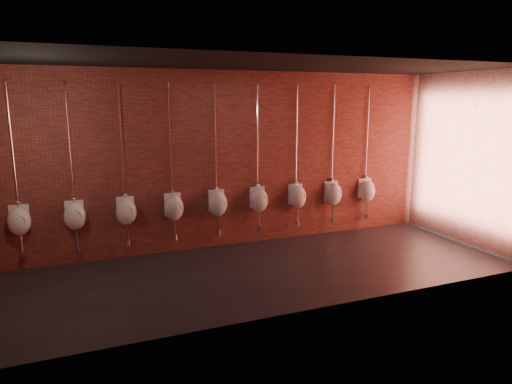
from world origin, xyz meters
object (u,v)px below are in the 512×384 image
at_px(urinal_2, 126,211).
at_px(urinal_8, 367,190).
at_px(urinal_3, 174,207).
at_px(urinal_4, 218,203).
at_px(urinal_0, 19,220).
at_px(urinal_1, 75,215).
at_px(urinal_5, 259,199).
at_px(urinal_6, 297,196).
at_px(urinal_7, 333,193).

xyz_separation_m(urinal_2, urinal_8, (4.84, 0.00, 0.00)).
distance_m(urinal_3, urinal_4, 0.81).
distance_m(urinal_0, urinal_3, 2.42).
xyz_separation_m(urinal_0, urinal_4, (3.23, 0.00, 0.00)).
distance_m(urinal_1, urinal_2, 0.81).
height_order(urinal_2, urinal_5, same).
relative_size(urinal_3, urinal_5, 1.00).
height_order(urinal_0, urinal_8, same).
bearing_deg(urinal_5, urinal_3, 180.00).
distance_m(urinal_0, urinal_5, 4.03).
bearing_deg(urinal_0, urinal_8, 0.00).
xyz_separation_m(urinal_1, urinal_5, (3.23, 0.00, 0.00)).
bearing_deg(urinal_5, urinal_6, 0.00).
height_order(urinal_4, urinal_8, same).
height_order(urinal_1, urinal_8, same).
distance_m(urinal_1, urinal_8, 5.65).
distance_m(urinal_2, urinal_7, 4.03).
height_order(urinal_6, urinal_8, same).
bearing_deg(urinal_1, urinal_0, 180.00).
bearing_deg(urinal_7, urinal_2, 180.00).
distance_m(urinal_1, urinal_4, 2.42).
distance_m(urinal_2, urinal_8, 4.84).
bearing_deg(urinal_4, urinal_8, 0.00).
distance_m(urinal_7, urinal_8, 0.81).
relative_size(urinal_2, urinal_4, 1.00).
relative_size(urinal_1, urinal_2, 1.00).
height_order(urinal_2, urinal_7, same).
height_order(urinal_5, urinal_6, same).
bearing_deg(urinal_6, urinal_8, 0.00).
xyz_separation_m(urinal_1, urinal_7, (4.84, 0.00, 0.00)).
relative_size(urinal_0, urinal_2, 1.00).
xyz_separation_m(urinal_2, urinal_5, (2.42, 0.00, 0.00)).
relative_size(urinal_5, urinal_7, 1.00).
distance_m(urinal_3, urinal_6, 2.42).
distance_m(urinal_3, urinal_8, 4.03).
relative_size(urinal_3, urinal_7, 1.00).
height_order(urinal_1, urinal_6, same).
height_order(urinal_0, urinal_4, same).
distance_m(urinal_1, urinal_7, 4.84).
xyz_separation_m(urinal_0, urinal_2, (1.61, 0.00, 0.00)).
height_order(urinal_2, urinal_4, same).
relative_size(urinal_5, urinal_6, 1.00).
bearing_deg(urinal_5, urinal_7, 0.00).
distance_m(urinal_5, urinal_8, 2.42).
bearing_deg(urinal_6, urinal_5, 180.00).
bearing_deg(urinal_1, urinal_4, 0.00).
height_order(urinal_1, urinal_2, same).
distance_m(urinal_2, urinal_4, 1.61).
relative_size(urinal_1, urinal_4, 1.00).
relative_size(urinal_4, urinal_5, 1.00).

